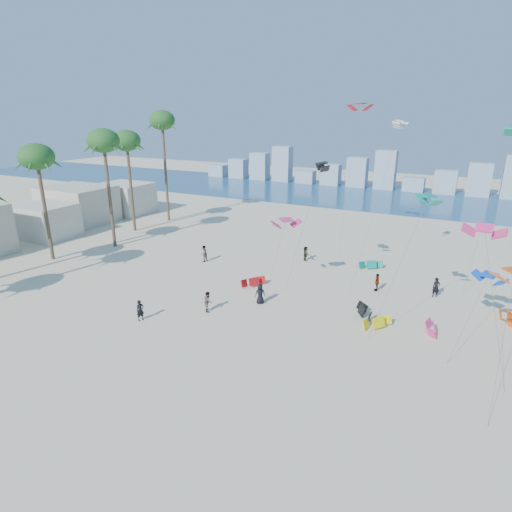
% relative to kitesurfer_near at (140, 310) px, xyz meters
% --- Properties ---
extents(ground, '(220.00, 220.00, 0.00)m').
position_rel_kitesurfer_near_xyz_m(ground, '(4.00, -8.83, -0.89)').
color(ground, beige).
rests_on(ground, ground).
extents(ocean, '(220.00, 220.00, 0.00)m').
position_rel_kitesurfer_near_xyz_m(ocean, '(4.00, 63.17, -0.88)').
color(ocean, navy).
rests_on(ocean, ground).
extents(kitesurfer_near, '(0.66, 0.77, 1.78)m').
position_rel_kitesurfer_near_xyz_m(kitesurfer_near, '(0.00, 0.00, 0.00)').
color(kitesurfer_near, black).
rests_on(kitesurfer_near, ground).
extents(kitesurfer_mid, '(1.06, 1.09, 1.78)m').
position_rel_kitesurfer_near_xyz_m(kitesurfer_mid, '(4.00, 3.99, 0.00)').
color(kitesurfer_mid, gray).
rests_on(kitesurfer_mid, ground).
extents(kitesurfers_far, '(32.13, 17.94, 1.91)m').
position_rel_kitesurfer_near_xyz_m(kitesurfers_far, '(11.23, 12.62, 0.00)').
color(kitesurfers_far, black).
rests_on(kitesurfers_far, ground).
extents(grounded_kites, '(24.27, 15.91, 0.89)m').
position_rel_kitesurfer_near_xyz_m(grounded_kites, '(16.60, 11.72, -0.46)').
color(grounded_kites, red).
rests_on(grounded_kites, ground).
extents(flying_kites, '(31.54, 30.40, 17.76)m').
position_rel_kitesurfer_near_xyz_m(flying_kites, '(19.96, 14.67, 10.22)').
color(flying_kites, '#E13275').
rests_on(flying_kites, ground).
extents(palm_row, '(6.83, 44.80, 16.58)m').
position_rel_kitesurfer_near_xyz_m(palm_row, '(-18.68, 7.37, 11.13)').
color(palm_row, brown).
rests_on(palm_row, ground).
extents(beachfront_buildings, '(11.50, 43.00, 6.00)m').
position_rel_kitesurfer_near_xyz_m(beachfront_buildings, '(-29.70, 11.98, 1.78)').
color(beachfront_buildings, beige).
rests_on(beachfront_buildings, ground).
extents(distant_skyline, '(85.00, 3.00, 8.40)m').
position_rel_kitesurfer_near_xyz_m(distant_skyline, '(2.81, 73.17, 2.20)').
color(distant_skyline, '#9EADBF').
rests_on(distant_skyline, ground).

